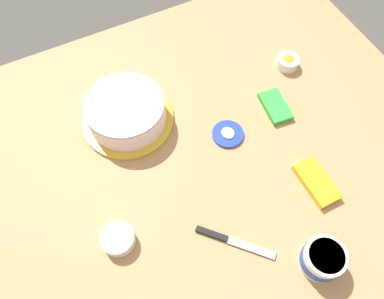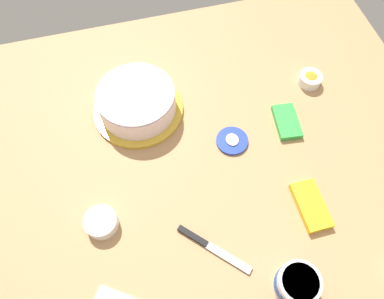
{
  "view_description": "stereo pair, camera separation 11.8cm",
  "coord_description": "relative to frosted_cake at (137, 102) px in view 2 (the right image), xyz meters",
  "views": [
    {
      "loc": [
        0.4,
        -0.33,
        1.07
      ],
      "look_at": [
        -0.12,
        -0.07,
        0.04
      ],
      "focal_mm": 35.18,
      "sensor_mm": 36.0,
      "label": 1
    },
    {
      "loc": [
        0.44,
        -0.22,
        1.07
      ],
      "look_at": [
        -0.12,
        -0.07,
        0.04
      ],
      "focal_mm": 35.18,
      "sensor_mm": 36.0,
      "label": 2
    }
  ],
  "objects": [
    {
      "name": "ground_plane",
      "position": [
        0.33,
        0.21,
        -0.05
      ],
      "size": [
        1.54,
        1.54,
        0.0
      ],
      "primitive_type": "plane",
      "color": "tan"
    },
    {
      "name": "frosted_cake",
      "position": [
        0.0,
        0.0,
        0.0
      ],
      "size": [
        0.31,
        0.31,
        0.11
      ],
      "color": "gold",
      "rests_on": "ground_plane"
    },
    {
      "name": "frosting_tub",
      "position": [
        0.68,
        0.3,
        -0.01
      ],
      "size": [
        0.11,
        0.11,
        0.08
      ],
      "color": "white",
      "rests_on": "ground_plane"
    },
    {
      "name": "frosting_tub_lid",
      "position": [
        0.2,
        0.27,
        -0.05
      ],
      "size": [
        0.11,
        0.11,
        0.02
      ],
      "color": "#233DAD",
      "rests_on": "ground_plane"
    },
    {
      "name": "spreading_knife",
      "position": [
        0.51,
        0.1,
        -0.05
      ],
      "size": [
        0.18,
        0.18,
        0.01
      ],
      "color": "silver",
      "rests_on": "ground_plane"
    },
    {
      "name": "sprinkle_bowl_blue",
      "position": [
        0.37,
        -0.18,
        -0.03
      ],
      "size": [
        0.1,
        0.1,
        0.04
      ],
      "color": "white",
      "rests_on": "ground_plane"
    },
    {
      "name": "sprinkle_bowl_orange",
      "position": [
        0.04,
        0.62,
        -0.03
      ],
      "size": [
        0.08,
        0.08,
        0.04
      ],
      "color": "white",
      "rests_on": "ground_plane"
    },
    {
      "name": "candy_box_lower",
      "position": [
        0.18,
        0.47,
        -0.04
      ],
      "size": [
        0.14,
        0.09,
        0.02
      ],
      "primitive_type": "cube",
      "rotation": [
        0.0,
        0.0,
        -0.12
      ],
      "color": "green",
      "rests_on": "ground_plane"
    },
    {
      "name": "candy_box_upper",
      "position": [
        0.48,
        0.43,
        -0.04
      ],
      "size": [
        0.16,
        0.08,
        0.02
      ],
      "primitive_type": "cube",
      "rotation": [
        0.0,
        0.0,
        -0.0
      ],
      "color": "yellow",
      "rests_on": "ground_plane"
    }
  ]
}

